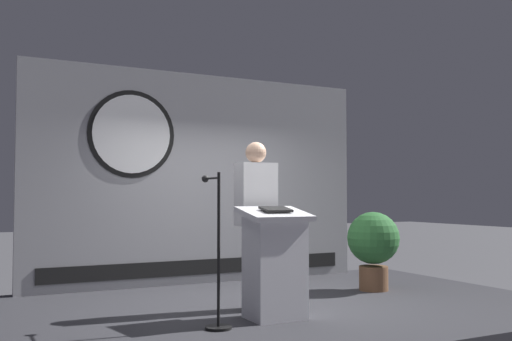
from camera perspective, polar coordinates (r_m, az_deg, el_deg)
ground_plane at (r=6.39m, az=1.01°, el=-15.88°), size 40.00×40.00×0.00m
stage_platform at (r=6.36m, az=1.01°, el=-14.56°), size 6.40×4.00×0.30m
banner_display at (r=7.89m, az=-5.50°, el=-0.75°), size 4.74×0.12×2.83m
podium at (r=5.63m, az=1.88°, el=-9.14°), size 0.64×0.50×1.08m
speaker_person at (r=6.04m, az=-0.01°, el=-5.22°), size 0.40×0.26×1.74m
microphone_stand at (r=5.25m, az=-3.91°, el=-10.16°), size 0.24×0.48×1.39m
potted_plant at (r=7.41m, az=11.51°, el=-7.02°), size 0.65×0.65×0.98m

